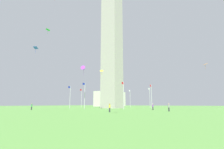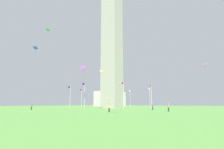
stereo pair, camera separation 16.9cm
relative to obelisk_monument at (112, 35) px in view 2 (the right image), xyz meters
name	(u,v)px [view 2 (the right image)]	position (x,y,z in m)	size (l,w,h in m)	color
ground_plane	(112,108)	(0.00, 0.00, -28.96)	(260.00, 260.00, 0.00)	#548C3D
obelisk_monument	(112,35)	(0.00, 0.00, 0.00)	(6.37, 6.37, 57.93)	#A8A399
flagpole_n	(84,94)	(15.41, 0.00, -24.61)	(1.12, 0.14, 7.94)	silver
flagpole_ne	(123,94)	(10.92, 10.85, -24.61)	(1.12, 0.14, 7.94)	silver
flagpole_e	(151,95)	(0.06, 15.35, -24.61)	(1.12, 0.14, 7.94)	silver
flagpole_se	(150,97)	(-10.79, 10.85, -24.61)	(1.12, 0.14, 7.94)	silver
flagpole_s	(130,98)	(-15.29, 0.00, -24.61)	(1.12, 0.14, 7.94)	silver
flagpole_sw	(105,98)	(-10.79, -10.85, -24.61)	(1.12, 0.14, 7.94)	silver
flagpole_w	(81,97)	(0.06, -15.35, -24.61)	(1.12, 0.14, 7.94)	silver
flagpole_nw	(70,96)	(10.92, -10.85, -24.61)	(1.12, 0.14, 7.94)	silver
person_gray_shirt	(169,107)	(16.77, 24.85, -28.15)	(0.32, 0.32, 1.63)	#2D2D38
person_green_shirt	(32,107)	(27.06, -7.96, -28.11)	(0.32, 0.32, 1.72)	#2D2D38
person_purple_shirt	(153,107)	(10.72, 19.32, -28.15)	(0.32, 0.32, 1.64)	#2D2D38
person_yellow_shirt	(109,108)	(26.38, 16.18, -28.14)	(0.32, 0.32, 1.66)	#2D2D38
kite_purple_delta	(83,69)	(19.33, 2.85, -17.69)	(1.92, 1.77, 2.60)	purple
kite_green_diamond	(48,30)	(23.89, -7.86, -5.30)	(1.52, 1.54, 1.81)	green
kite_orange_diamond	(205,64)	(4.91, 31.80, -17.27)	(1.31, 1.32, 1.53)	orange
kite_yellow_diamond	(101,71)	(10.73, 2.81, -16.90)	(1.27, 1.33, 1.76)	yellow
kite_blue_diamond	(35,48)	(32.57, 0.45, -15.10)	(1.11, 1.15, 1.44)	blue
distant_building	(110,99)	(-45.16, -30.13, -23.94)	(21.32, 12.83, 10.04)	beige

